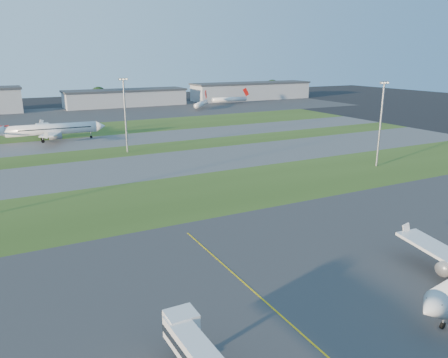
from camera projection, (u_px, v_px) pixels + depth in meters
ground at (243, 321)px, 56.51m from camera, size 700.00×700.00×0.00m
apron_near at (243, 321)px, 56.50m from camera, size 300.00×70.00×0.01m
grass_strip_a at (130, 204)px, 100.84m from camera, size 300.00×34.00×0.01m
taxiway_a at (99, 172)px, 128.98m from camera, size 300.00×32.00×0.01m
grass_strip_b at (83, 155)px, 150.29m from camera, size 300.00×18.00×0.01m
taxiway_b at (73, 144)px, 169.05m from camera, size 300.00×26.00×0.01m
grass_strip_c at (60, 132)px, 197.19m from camera, size 300.00×40.00×0.01m
apron_far at (45, 116)px, 248.35m from camera, size 400.00×80.00×0.01m
yellow_line at (275, 311)px, 58.74m from camera, size 0.25×60.00×0.02m
airliner_taxiing at (51, 130)px, 174.40m from camera, size 42.54×36.03×13.27m
mini_jet_near at (201, 104)px, 281.61m from camera, size 19.30×23.36×9.48m
mini_jet_far at (230, 99)px, 309.83m from camera, size 28.64×5.05×9.48m
light_mast_centre at (125, 110)px, 151.25m from camera, size 3.20×0.70×25.80m
light_mast_east at (381, 119)px, 131.60m from camera, size 3.20×0.70×25.80m
hangar_east at (126, 98)px, 296.92m from camera, size 81.60×23.00×11.20m
hangar_far_east at (252, 91)px, 341.26m from camera, size 96.90×23.00×13.20m
tree_mid_west at (3, 101)px, 272.80m from camera, size 9.90×9.90×10.80m
tree_mid_east at (99, 95)px, 301.85m from camera, size 11.55×11.55×12.60m
tree_east at (199, 92)px, 333.78m from camera, size 10.45×10.45×11.40m
tree_far_east at (272, 87)px, 368.06m from camera, size 12.65×12.65×13.80m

